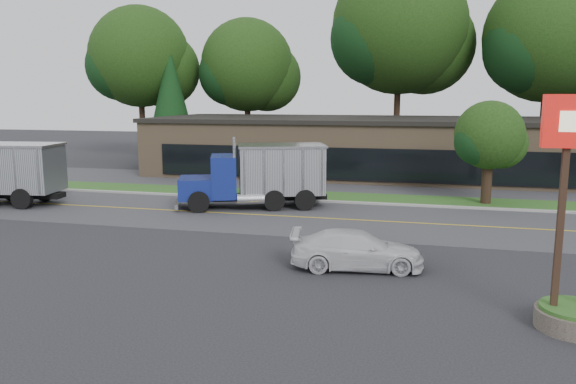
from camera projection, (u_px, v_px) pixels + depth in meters
ground at (222, 270)px, 19.28m from camera, size 140.00×140.00×0.00m
road at (286, 217)px, 27.90m from camera, size 60.00×8.00×0.02m
center_line at (286, 217)px, 27.90m from camera, size 60.00×0.12×0.01m
curb at (304, 201)px, 31.92m from camera, size 60.00×0.30×0.12m
grass_verge at (310, 196)px, 33.64m from camera, size 60.00×3.40×0.03m
far_parking at (325, 184)px, 38.43m from camera, size 60.00×7.00×0.02m
strip_mall at (364, 148)px, 43.37m from camera, size 32.00×12.00×4.00m
tree_far_a at (142, 62)px, 53.17m from camera, size 10.05×9.46×14.34m
tree_far_b at (249, 70)px, 52.85m from camera, size 9.22×8.68×13.15m
tree_far_c at (402, 33)px, 49.08m from camera, size 12.49×11.75×17.81m
tree_far_d at (551, 44)px, 45.49m from camera, size 11.11×10.46×15.85m
evergreen_left at (171, 98)px, 50.80m from camera, size 4.65×4.65×10.56m
tree_verge at (490, 139)px, 30.71m from camera, size 3.99×3.76×5.69m
dump_truck_blue at (261, 174)px, 29.96m from camera, size 8.09×4.96×3.36m
rally_car at (357, 250)px, 19.40m from camera, size 4.79×2.53×1.32m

